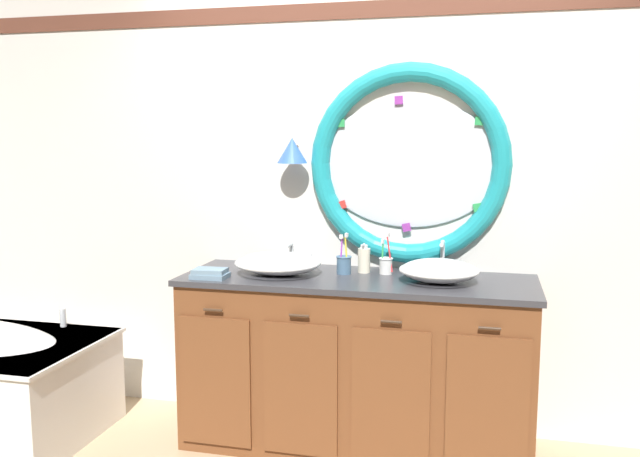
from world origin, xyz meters
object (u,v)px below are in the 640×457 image
sink_basin_right (439,271)px  toothbrush_holder_right (386,264)px  sink_basin_left (278,263)px  toothbrush_holder_left (344,264)px  folded_hand_towel (210,274)px  soap_dispenser (364,260)px

sink_basin_right → toothbrush_holder_right: (-0.29, 0.15, -0.01)m
sink_basin_right → toothbrush_holder_right: 0.33m
toothbrush_holder_right → sink_basin_right: bearing=-27.5°
sink_basin_left → toothbrush_holder_left: size_ratio=2.09×
folded_hand_towel → toothbrush_holder_right: bearing=20.6°
sink_basin_left → toothbrush_holder_right: size_ratio=2.04×
toothbrush_holder_left → folded_hand_towel: bearing=-157.2°
sink_basin_left → soap_dispenser: 0.46m
sink_basin_right → soap_dispenser: (-0.41, 0.16, 0.01)m
toothbrush_holder_right → folded_hand_towel: size_ratio=1.24×
toothbrush_holder_left → soap_dispenser: bearing=32.0°
sink_basin_left → sink_basin_right: bearing=0.0°
soap_dispenser → toothbrush_holder_right: bearing=-3.9°
soap_dispenser → folded_hand_towel: (-0.75, -0.33, -0.05)m
toothbrush_holder_left → toothbrush_holder_right: toothbrush_holder_right is taller
soap_dispenser → folded_hand_towel: bearing=-155.9°
sink_basin_left → folded_hand_towel: (-0.31, -0.18, -0.04)m
sink_basin_right → toothbrush_holder_left: (-0.51, 0.10, -0.01)m
sink_basin_right → soap_dispenser: size_ratio=2.48×
toothbrush_holder_left → toothbrush_holder_right: (0.22, 0.05, -0.00)m
toothbrush_holder_right → folded_hand_towel: (-0.87, -0.33, -0.03)m
toothbrush_holder_right → soap_dispenser: size_ratio=1.40×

